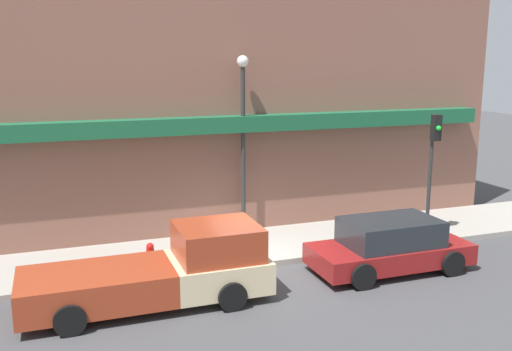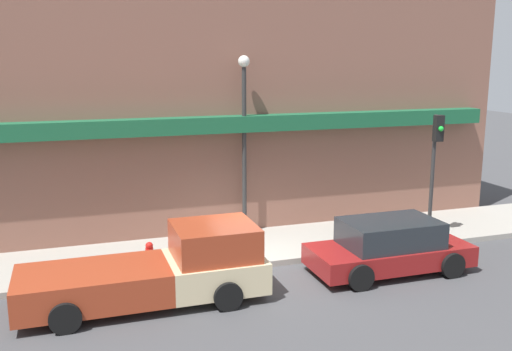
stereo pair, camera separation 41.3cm
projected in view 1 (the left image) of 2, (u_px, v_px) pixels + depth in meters
The scene contains 8 objects.
ground_plane at pixel (261, 269), 15.79m from camera, with size 80.00×80.00×0.00m, color #424244.
sidewalk at pixel (243, 248), 17.21m from camera, with size 36.00×3.12×0.17m.
building at pixel (213, 104), 19.17m from camera, with size 19.80×3.80×9.63m.
pickup_truck at pixel (164, 271), 13.46m from camera, with size 5.75×2.16×1.79m.
parked_car at pixel (390, 246), 15.53m from camera, with size 4.39×2.05×1.45m.
fire_hydrant at pixel (150, 254), 15.55m from camera, with size 0.22×0.22×0.62m.
street_lamp at pixel (243, 125), 17.68m from camera, with size 0.36×0.36×5.63m.
traffic_light at pixel (433, 153), 17.69m from camera, with size 0.28×0.42×3.85m.
Camera 1 is at (-5.20, -14.01, 5.72)m, focal length 40.00 mm.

